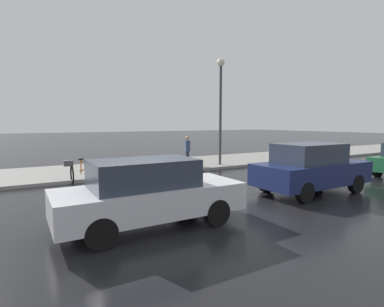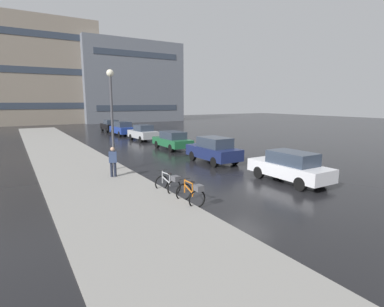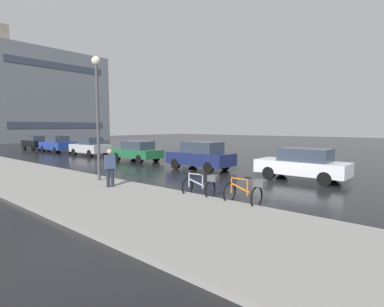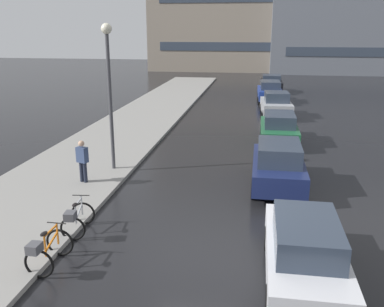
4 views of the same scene
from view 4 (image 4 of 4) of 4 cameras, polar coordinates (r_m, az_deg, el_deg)
ground_plane at (r=11.21m, az=0.85°, el=-13.77°), size 140.00×140.00×0.00m
sidewalk_kerb at (r=21.66m, az=-11.22°, el=1.17°), size 4.80×60.00×0.14m
bicycle_nearest at (r=11.07m, az=-18.82°, el=-12.15°), size 0.76×1.38×1.01m
bicycle_second at (r=12.57m, az=-15.17°, el=-8.39°), size 0.83×1.37×0.98m
car_white at (r=10.22m, az=14.81°, el=-12.39°), size 1.72×4.33×1.59m
car_navy at (r=15.82m, az=11.42°, el=-1.51°), size 1.85×4.22×1.72m
car_green at (r=22.13m, az=11.52°, el=3.40°), size 1.84×4.29×1.55m
car_silver at (r=28.76m, az=11.15°, el=6.42°), size 2.07×4.02×1.66m
car_blue at (r=34.53m, az=10.34°, el=8.15°), size 1.96×4.17×1.68m
car_black at (r=40.06m, az=10.52°, el=9.19°), size 1.97×3.79×1.59m
pedestrian at (r=16.17m, az=-14.39°, el=-0.89°), size 0.46×0.36×1.72m
streetlamp at (r=16.98m, az=-11.01°, el=10.04°), size 0.41×0.41×5.82m
building_facade_main at (r=61.91m, az=4.38°, el=19.71°), size 19.68×9.22×18.58m
building_facade_side at (r=61.46m, az=20.55°, el=17.56°), size 20.24×10.20×15.93m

